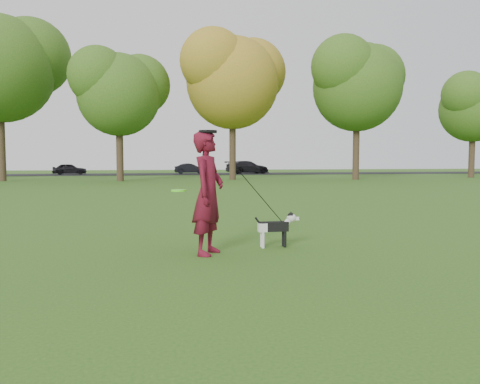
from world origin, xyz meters
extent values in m
plane|color=#285116|center=(0.00, 0.00, 0.00)|extent=(120.00, 120.00, 0.00)
cube|color=black|center=(0.00, 40.00, 0.01)|extent=(120.00, 7.00, 0.02)
imported|color=#560C1B|center=(-0.69, -0.34, 0.97)|extent=(0.74, 0.84, 1.94)
cube|color=black|center=(0.46, 0.06, 0.35)|extent=(0.50, 0.15, 0.16)
cube|color=silver|center=(0.27, 0.06, 0.35)|extent=(0.14, 0.16, 0.15)
cylinder|color=silver|center=(0.27, 0.00, 0.14)|extent=(0.05, 0.05, 0.27)
cylinder|color=silver|center=(0.27, 0.11, 0.14)|extent=(0.05, 0.05, 0.27)
cylinder|color=black|center=(0.65, 0.00, 0.14)|extent=(0.05, 0.05, 0.27)
cylinder|color=black|center=(0.65, 0.11, 0.14)|extent=(0.05, 0.05, 0.27)
cylinder|color=silver|center=(0.69, 0.06, 0.40)|extent=(0.17, 0.10, 0.18)
sphere|color=silver|center=(0.78, 0.06, 0.50)|extent=(0.15, 0.15, 0.15)
sphere|color=black|center=(0.77, 0.06, 0.53)|extent=(0.12, 0.12, 0.12)
cube|color=silver|center=(0.86, 0.06, 0.48)|extent=(0.10, 0.06, 0.05)
sphere|color=black|center=(0.92, 0.06, 0.48)|extent=(0.03, 0.03, 0.03)
cone|color=black|center=(0.77, 0.02, 0.57)|extent=(0.05, 0.05, 0.06)
cone|color=black|center=(0.77, 0.10, 0.57)|extent=(0.05, 0.05, 0.06)
cylinder|color=black|center=(0.22, 0.06, 0.41)|extent=(0.17, 0.03, 0.23)
cylinder|color=black|center=(0.64, 0.06, 0.40)|extent=(0.11, 0.11, 0.02)
imported|color=black|center=(-9.88, 40.00, 0.56)|extent=(3.31, 1.69, 1.08)
imported|color=black|center=(1.83, 40.00, 0.55)|extent=(3.27, 1.22, 1.07)
imported|color=black|center=(7.73, 40.00, 0.68)|extent=(4.87, 2.88, 1.32)
cylinder|color=#5CFF20|center=(-1.15, -0.50, 1.02)|extent=(0.23, 0.23, 0.02)
cylinder|color=black|center=(-0.69, -0.34, 1.92)|extent=(0.28, 0.28, 0.04)
cylinder|color=#38281C|center=(-12.00, 27.00, 2.73)|extent=(0.48, 0.48, 5.46)
cylinder|color=#38281C|center=(-4.00, 25.50, 2.10)|extent=(0.48, 0.48, 4.20)
sphere|color=#426B1E|center=(-4.00, 25.50, 6.44)|extent=(5.60, 5.60, 5.60)
cylinder|color=#38281C|center=(4.00, 26.50, 2.52)|extent=(0.48, 0.48, 5.04)
sphere|color=#A58426|center=(4.00, 26.50, 7.73)|extent=(6.72, 6.72, 6.72)
cylinder|color=#38281C|center=(13.00, 25.00, 2.42)|extent=(0.48, 0.48, 4.83)
sphere|color=#426B1E|center=(13.00, 25.00, 7.41)|extent=(6.44, 6.44, 6.44)
cylinder|color=#38281C|center=(24.00, 27.00, 1.99)|extent=(0.48, 0.48, 3.99)
sphere|color=#426B1E|center=(24.00, 27.00, 6.12)|extent=(5.32, 5.32, 5.32)
camera|label=1|loc=(-1.47, -7.60, 1.49)|focal=35.00mm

